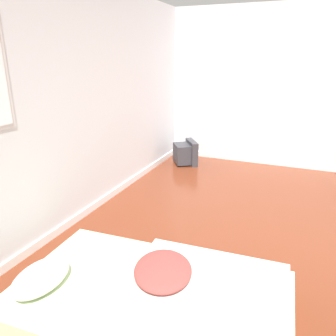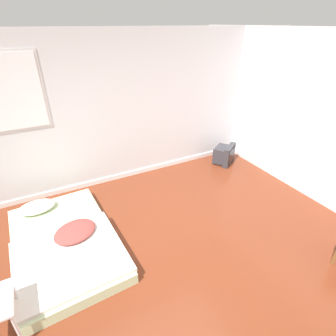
# 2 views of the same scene
# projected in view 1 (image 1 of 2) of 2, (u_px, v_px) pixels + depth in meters

# --- Properties ---
(ground_plane) EXTENTS (20.00, 20.00, 0.00)m
(ground_plane) POSITION_uv_depth(u_px,v_px,m) (317.00, 264.00, 2.99)
(ground_plane) COLOR maroon
(wall_back) EXTENTS (8.13, 0.08, 2.60)m
(wall_back) POSITION_uv_depth(u_px,v_px,m) (73.00, 106.00, 3.49)
(wall_back) COLOR silver
(wall_back) RESTS_ON ground_plane
(wall_right) EXTENTS (0.08, 7.50, 2.60)m
(wall_right) POSITION_uv_depth(u_px,v_px,m) (327.00, 91.00, 5.10)
(wall_right) COLOR silver
(wall_right) RESTS_ON ground_plane
(mattress_bed) EXTENTS (1.33, 2.09, 0.29)m
(mattress_bed) POSITION_uv_depth(u_px,v_px,m) (152.00, 297.00, 2.44)
(mattress_bed) COLOR beige
(mattress_bed) RESTS_ON ground_plane
(crt_tv) EXTENTS (0.56, 0.54, 0.41)m
(crt_tv) POSITION_uv_depth(u_px,v_px,m) (186.00, 153.00, 5.74)
(crt_tv) COLOR #333338
(crt_tv) RESTS_ON ground_plane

